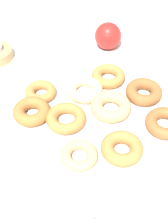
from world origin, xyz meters
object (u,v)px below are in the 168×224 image
donut_2 (144,92)px  apple (108,36)px  donut_4 (31,111)px  donut_5 (41,92)px  donut_7 (66,118)px  donut_6 (165,123)px  donut_1 (85,90)px  donut_8 (108,76)px  donut_3 (121,149)px  donut_plate (96,119)px  donut_0 (111,107)px  donut_9 (79,155)px

donut_2 → apple: size_ratio=1.16×
donut_4 → donut_5: 0.07m
donut_4 → donut_7: 0.08m
donut_4 → donut_6: size_ratio=0.97×
donut_6 → apple: apple is taller
donut_1 → donut_8: bearing=-77.4°
donut_5 → apple: bearing=-65.3°
donut_3 → donut_8: bearing=-23.6°
donut_plate → donut_1: 0.08m
donut_8 → apple: bearing=-29.4°
donut_0 → donut_6: size_ratio=1.06×
donut_2 → donut_0: bearing=95.5°
donut_2 → apple: 0.24m
apple → donut_8: bearing=150.6°
donut_7 → donut_8: size_ratio=1.06×
donut_8 → donut_1: bearing=102.6°
donut_plate → donut_6: (-0.10, -0.12, 0.02)m
donut_1 → donut_9: bearing=149.5°
donut_0 → donut_4: bearing=66.9°
donut_3 → donut_4: (0.18, 0.13, -0.00)m
donut_8 → donut_5: bearing=81.6°
donut_4 → donut_5: donut_4 is taller
donut_3 → donut_7: size_ratio=0.98×
donut_6 → donut_9: (0.01, 0.21, -0.00)m
donut_plate → donut_9: 0.12m
donut_plate → donut_6: donut_6 is taller
donut_3 → donut_1: bearing=-4.5°
donut_3 → donut_7: (0.13, 0.06, -0.00)m
donut_6 → donut_1: bearing=31.8°
donut_5 → donut_plate: bearing=-145.0°
donut_5 → donut_1: bearing=-113.7°
donut_5 → donut_6: size_ratio=0.84×
donut_0 → donut_8: size_ratio=1.11×
donut_3 → donut_5: 0.25m
donut_plate → donut_0: (-0.00, -0.04, 0.02)m
donut_8 → donut_6: bearing=-170.3°
donut_0 → donut_4: (0.07, 0.17, -0.00)m
donut_2 → donut_5: 0.25m
donut_2 → donut_3: same height
donut_2 → donut_7: size_ratio=0.98×
donut_5 → apple: (0.12, -0.25, 0.01)m
donut_plate → donut_0: bearing=-94.4°
donut_4 → donut_plate: bearing=-118.1°
donut_1 → donut_8: (0.02, -0.08, 0.00)m
donut_1 → donut_7: donut_7 is taller
donut_plate → donut_9: donut_9 is taller
donut_1 → donut_9: size_ratio=1.14×
donut_6 → donut_8: bearing=9.7°
donut_1 → donut_6: bearing=-148.2°
donut_4 → donut_5: bearing=-39.4°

